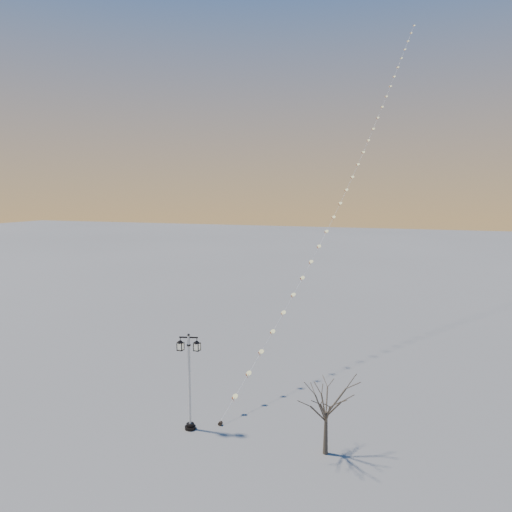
% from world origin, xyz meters
% --- Properties ---
extents(ground, '(300.00, 300.00, 0.00)m').
position_xyz_m(ground, '(0.00, 0.00, 0.00)').
color(ground, slate).
rests_on(ground, ground).
extents(street_lamp, '(1.29, 0.66, 5.18)m').
position_xyz_m(street_lamp, '(-0.38, 1.21, 2.87)').
color(street_lamp, black).
rests_on(street_lamp, ground).
extents(bare_tree, '(2.31, 2.31, 3.83)m').
position_xyz_m(bare_tree, '(6.80, 1.18, 2.66)').
color(bare_tree, '#41382C').
rests_on(bare_tree, ground).
extents(kite_train, '(8.50, 44.12, 33.45)m').
position_xyz_m(kite_train, '(4.91, 23.86, 16.63)').
color(kite_train, black).
rests_on(kite_train, ground).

